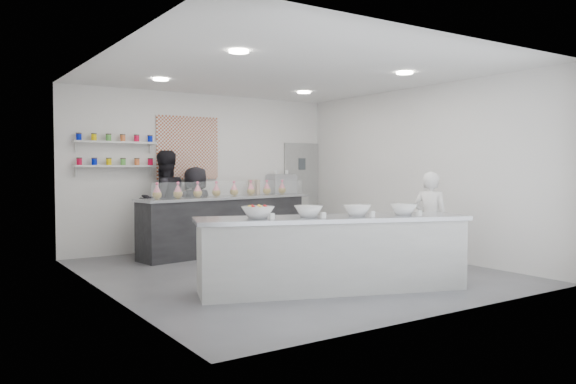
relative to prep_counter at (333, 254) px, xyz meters
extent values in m
plane|color=#515156|center=(0.28, 1.43, -0.48)|extent=(6.00, 6.00, 0.00)
plane|color=white|center=(0.28, 1.43, 2.52)|extent=(6.00, 6.00, 0.00)
plane|color=white|center=(0.28, 4.43, 1.02)|extent=(5.50, 0.00, 5.50)
plane|color=white|center=(-2.47, 1.43, 1.02)|extent=(0.00, 6.00, 6.00)
plane|color=white|center=(3.03, 1.43, 1.02)|extent=(0.00, 6.00, 6.00)
cube|color=gray|center=(2.58, 4.40, 0.57)|extent=(0.88, 0.04, 2.10)
cube|color=#A64927|center=(-0.07, 4.40, 1.47)|extent=(1.25, 0.03, 1.20)
cube|color=silver|center=(-1.47, 4.33, 1.12)|extent=(1.45, 0.22, 0.04)
cube|color=silver|center=(-1.47, 4.33, 1.54)|extent=(1.45, 0.22, 0.04)
cylinder|color=white|center=(-1.12, 0.43, 2.50)|extent=(0.24, 0.24, 0.02)
cylinder|color=white|center=(1.68, 0.43, 2.50)|extent=(0.24, 0.24, 0.02)
cylinder|color=white|center=(-1.12, 3.03, 2.50)|extent=(0.24, 0.24, 0.02)
cylinder|color=white|center=(1.68, 3.03, 2.50)|extent=(0.24, 0.24, 0.02)
cube|color=#A0A09C|center=(0.00, 0.00, 0.00)|extent=(3.56, 1.93, 0.95)
cube|color=black|center=(0.29, 3.55, 0.05)|extent=(3.44, 1.15, 1.05)
cube|color=white|center=(0.34, 3.26, 0.71)|extent=(3.30, 0.54, 0.29)
cube|color=#A0A09C|center=(1.83, 4.21, 0.02)|extent=(1.34, 0.43, 1.00)
cube|color=#93969E|center=(1.94, 4.21, 0.73)|extent=(0.55, 0.38, 0.42)
imported|color=white|center=(2.16, 0.33, 0.28)|extent=(0.53, 0.64, 1.51)
imported|color=black|center=(-0.70, 4.03, 0.46)|extent=(0.99, 0.81, 1.88)
imported|color=black|center=(-0.08, 4.03, 0.32)|extent=(0.84, 0.61, 1.59)
camera|label=1|loc=(-4.41, -5.61, 1.11)|focal=35.00mm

